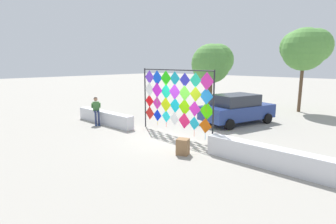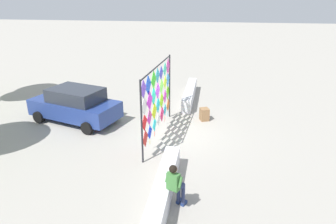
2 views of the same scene
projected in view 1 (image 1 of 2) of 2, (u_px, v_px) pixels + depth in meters
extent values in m
plane|color=#9E998E|center=(169.00, 139.00, 12.32)|extent=(120.00, 120.00, 0.00)
cube|color=silver|center=(105.00, 117.00, 15.33)|extent=(4.72, 0.51, 0.73)
cube|color=silver|center=(270.00, 157.00, 8.85)|extent=(4.72, 0.51, 0.73)
cylinder|color=#232328|center=(145.00, 98.00, 14.39)|extent=(0.07, 0.07, 3.22)
cylinder|color=#232328|center=(213.00, 108.00, 11.08)|extent=(0.07, 0.07, 3.22)
cylinder|color=#232328|center=(175.00, 70.00, 12.45)|extent=(4.62, 0.38, 0.06)
cube|color=red|center=(150.00, 113.00, 14.27)|extent=(0.72, 0.06, 0.72)
cube|color=#0726E9|center=(157.00, 115.00, 13.83)|extent=(0.63, 0.06, 0.63)
cylinder|color=yellow|center=(158.00, 123.00, 13.91)|extent=(0.02, 0.02, 0.22)
cube|color=#1EECF4|center=(166.00, 116.00, 13.32)|extent=(0.64, 0.06, 0.64)
cylinder|color=red|center=(166.00, 125.00, 13.41)|extent=(0.02, 0.02, 0.24)
cube|color=white|center=(174.00, 119.00, 12.87)|extent=(0.64, 0.06, 0.65)
cube|color=#F51E63|center=(184.00, 121.00, 12.41)|extent=(0.77, 0.07, 0.77)
cube|color=#19B3D4|center=(194.00, 123.00, 11.98)|extent=(0.63, 0.06, 0.63)
cylinder|color=red|center=(194.00, 133.00, 12.07)|extent=(0.02, 0.02, 0.31)
cube|color=#D35407|center=(205.00, 126.00, 11.51)|extent=(0.69, 0.06, 0.69)
cylinder|color=#1697E5|center=(205.00, 136.00, 11.60)|extent=(0.02, 0.02, 0.29)
cube|color=#F50A11|center=(149.00, 101.00, 14.17)|extent=(0.68, 0.06, 0.68)
cube|color=#D426A3|center=(157.00, 103.00, 13.71)|extent=(0.68, 0.06, 0.68)
cylinder|color=#16E550|center=(157.00, 112.00, 13.80)|extent=(0.02, 0.02, 0.23)
cube|color=#C1E20A|center=(166.00, 105.00, 13.22)|extent=(0.75, 0.07, 0.75)
cube|color=#0DBBD0|center=(175.00, 105.00, 12.75)|extent=(0.74, 0.06, 0.74)
cylinder|color=red|center=(175.00, 117.00, 12.86)|extent=(0.02, 0.02, 0.40)
cube|color=#7FE606|center=(185.00, 107.00, 12.30)|extent=(0.79, 0.07, 0.79)
cylinder|color=#7516E5|center=(185.00, 119.00, 12.41)|extent=(0.02, 0.02, 0.37)
cube|color=#D625B9|center=(195.00, 109.00, 11.85)|extent=(0.71, 0.06, 0.71)
cylinder|color=#16E539|center=(195.00, 121.00, 11.96)|extent=(0.02, 0.02, 0.39)
cube|color=#45E807|center=(207.00, 111.00, 11.38)|extent=(0.80, 0.07, 0.80)
cube|color=white|center=(150.00, 89.00, 14.03)|extent=(0.75, 0.07, 0.75)
cube|color=#CE1DD6|center=(157.00, 90.00, 13.56)|extent=(0.79, 0.07, 0.79)
cylinder|color=#20E516|center=(157.00, 100.00, 13.66)|extent=(0.02, 0.02, 0.29)
cube|color=#11DCA8|center=(166.00, 92.00, 13.11)|extent=(0.78, 0.07, 0.78)
cylinder|color=#E5164C|center=(166.00, 103.00, 13.22)|extent=(0.02, 0.02, 0.35)
cube|color=#AC33DB|center=(175.00, 92.00, 12.65)|extent=(0.76, 0.07, 0.77)
cylinder|color=#51E516|center=(175.00, 104.00, 12.76)|extent=(0.02, 0.02, 0.39)
cube|color=#67EF3B|center=(185.00, 93.00, 12.18)|extent=(0.73, 0.06, 0.73)
cube|color=#B0DA15|center=(196.00, 94.00, 11.69)|extent=(0.68, 0.06, 0.68)
cylinder|color=#4316E5|center=(196.00, 105.00, 11.79)|extent=(0.02, 0.02, 0.35)
cube|color=#2192F3|center=(206.00, 96.00, 11.27)|extent=(0.74, 0.06, 0.74)
cylinder|color=orange|center=(206.00, 108.00, 11.38)|extent=(0.02, 0.02, 0.33)
cube|color=#6F38E3|center=(149.00, 77.00, 13.92)|extent=(0.73, 0.06, 0.73)
cube|color=#0E4FF8|center=(157.00, 78.00, 13.49)|extent=(0.78, 0.07, 0.78)
cube|color=#22E713|center=(166.00, 78.00, 12.97)|extent=(0.76, 0.07, 0.76)
cube|color=#17B2CF|center=(175.00, 78.00, 12.53)|extent=(0.68, 0.06, 0.68)
cube|color=#3435D8|center=(185.00, 80.00, 12.08)|extent=(0.66, 0.06, 0.66)
cube|color=#25ECB3|center=(195.00, 80.00, 11.60)|extent=(0.67, 0.06, 0.67)
cube|color=#F02FAE|center=(207.00, 81.00, 11.15)|extent=(0.79, 0.07, 0.79)
cylinder|color=navy|center=(96.00, 119.00, 14.84)|extent=(0.11, 0.11, 0.73)
cylinder|color=navy|center=(95.00, 112.00, 14.95)|extent=(0.42, 0.30, 0.13)
cube|color=navy|center=(96.00, 125.00, 14.85)|extent=(0.26, 0.20, 0.09)
cylinder|color=navy|center=(99.00, 119.00, 14.90)|extent=(0.11, 0.11, 0.73)
cylinder|color=navy|center=(98.00, 112.00, 15.01)|extent=(0.42, 0.30, 0.13)
cube|color=navy|center=(99.00, 125.00, 14.91)|extent=(0.26, 0.20, 0.09)
cube|color=#3D7538|center=(96.00, 106.00, 15.12)|extent=(0.34, 0.41, 0.52)
sphere|color=#A37556|center=(96.00, 99.00, 15.04)|extent=(0.22, 0.22, 0.22)
sphere|color=black|center=(96.00, 99.00, 15.06)|extent=(0.22, 0.22, 0.22)
cylinder|color=#3D7538|center=(92.00, 106.00, 15.01)|extent=(0.19, 0.15, 0.31)
cylinder|color=#3D7538|center=(100.00, 105.00, 15.17)|extent=(0.19, 0.15, 0.31)
cube|color=navy|center=(237.00, 112.00, 15.37)|extent=(3.10, 4.78, 0.79)
cube|color=#282D38|center=(236.00, 100.00, 15.16)|extent=(2.32, 2.85, 0.63)
cylinder|color=black|center=(243.00, 113.00, 17.00)|extent=(0.39, 0.63, 0.59)
cylinder|color=black|center=(267.00, 118.00, 15.39)|extent=(0.39, 0.63, 0.59)
cylinder|color=black|center=(207.00, 118.00, 15.50)|extent=(0.39, 0.63, 0.59)
cylinder|color=black|center=(229.00, 124.00, 13.89)|extent=(0.39, 0.63, 0.59)
cube|color=olive|center=(183.00, 147.00, 10.14)|extent=(0.56, 0.54, 0.63)
cylinder|color=brown|center=(301.00, 87.00, 18.84)|extent=(0.23, 0.23, 3.55)
sphere|color=#569342|center=(304.00, 49.00, 18.35)|extent=(2.98, 2.98, 2.98)
sphere|color=#569342|center=(297.00, 47.00, 19.16)|extent=(2.37, 2.37, 2.37)
sphere|color=#569342|center=(315.00, 46.00, 18.27)|extent=(2.40, 2.40, 2.40)
sphere|color=#569342|center=(307.00, 45.00, 18.09)|extent=(1.80, 1.80, 1.80)
cylinder|color=brown|center=(210.00, 92.00, 20.72)|extent=(0.35, 0.35, 2.54)
sphere|color=#569342|center=(211.00, 64.00, 20.32)|extent=(3.04, 3.04, 3.04)
sphere|color=#569342|center=(217.00, 60.00, 20.48)|extent=(2.52, 2.52, 2.52)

